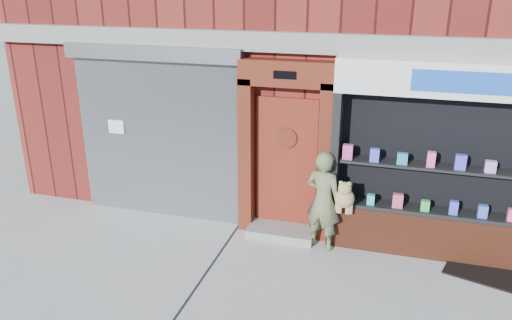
% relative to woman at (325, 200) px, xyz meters
% --- Properties ---
extents(ground, '(80.00, 80.00, 0.00)m').
position_rel_woman_xyz_m(ground, '(0.03, -1.54, -0.82)').
color(ground, '#9E9E99').
rests_on(ground, ground).
extents(shutter_bay, '(3.10, 0.30, 3.04)m').
position_rel_woman_xyz_m(shutter_bay, '(-2.97, 0.38, 0.90)').
color(shutter_bay, gray).
rests_on(shutter_bay, ground).
extents(red_door_bay, '(1.52, 0.58, 2.90)m').
position_rel_woman_xyz_m(red_door_bay, '(-0.72, 0.32, 0.64)').
color(red_door_bay, '#521A0E').
rests_on(red_door_bay, ground).
extents(pharmacy_bay, '(3.50, 0.41, 3.00)m').
position_rel_woman_xyz_m(pharmacy_bay, '(1.77, 0.27, 0.55)').
color(pharmacy_bay, maroon).
rests_on(pharmacy_bay, ground).
extents(woman, '(0.82, 0.56, 1.62)m').
position_rel_woman_xyz_m(woman, '(0.00, 0.00, 0.00)').
color(woman, '#616844').
rests_on(woman, ground).
extents(doormat, '(1.24, 1.02, 0.03)m').
position_rel_woman_xyz_m(doormat, '(2.40, -0.07, -0.81)').
color(doormat, black).
rests_on(doormat, ground).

